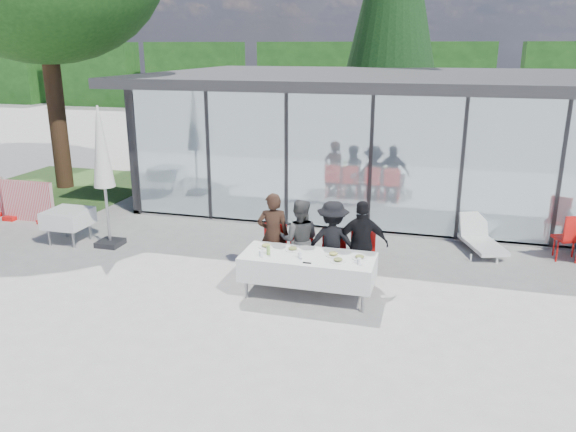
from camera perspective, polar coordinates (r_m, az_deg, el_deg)
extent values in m
plane|color=#9D9A95|center=(9.61, -1.31, -8.67)|extent=(90.00, 90.00, 0.00)
cube|color=gray|center=(16.81, 13.18, 2.34)|extent=(14.00, 8.00, 0.10)
cube|color=black|center=(20.36, 14.00, 9.22)|extent=(14.00, 0.20, 3.20)
cube|color=black|center=(18.08, -9.09, 8.59)|extent=(0.20, 8.00, 3.20)
cube|color=silver|center=(12.60, 12.79, 4.82)|extent=(13.60, 0.06, 3.10)
cube|color=#2D2D30|center=(15.93, 13.91, 13.45)|extent=(14.80, 8.80, 0.24)
cube|color=#262628|center=(14.55, -15.14, 6.24)|extent=(0.08, 0.10, 3.10)
cube|color=#262628|center=(13.68, -8.05, 6.01)|extent=(0.08, 0.10, 3.10)
cube|color=#262628|center=(13.04, -0.14, 5.64)|extent=(0.08, 0.10, 3.10)
cube|color=#262628|center=(12.67, 8.39, 5.13)|extent=(0.08, 0.10, 3.10)
cube|color=#262628|center=(12.60, 17.21, 4.48)|extent=(0.08, 0.10, 3.10)
cube|color=#262628|center=(12.82, 25.92, 3.73)|extent=(0.08, 0.10, 3.10)
cube|color=red|center=(15.54, 3.78, 3.10)|extent=(0.45, 0.45, 0.90)
cube|color=red|center=(15.81, 9.49, 3.14)|extent=(0.45, 0.45, 0.90)
cube|color=red|center=(15.28, 18.63, 2.00)|extent=(0.45, 0.45, 0.90)
cube|color=red|center=(16.21, 25.57, 2.04)|extent=(0.45, 0.45, 0.90)
cube|color=#143812|center=(48.76, -27.20, 12.81)|extent=(6.50, 2.00, 4.40)
cube|color=#143812|center=(43.84, -19.19, 13.45)|extent=(6.50, 2.00, 4.40)
cube|color=#143812|center=(39.92, -9.36, 13.88)|extent=(6.50, 2.00, 4.40)
cube|color=#143812|center=(37.33, 2.23, 13.89)|extent=(6.50, 2.00, 4.40)
cube|color=#143812|center=(36.35, 14.95, 13.27)|extent=(6.50, 2.00, 4.40)
cube|color=silver|center=(9.59, 2.04, -5.19)|extent=(2.26, 0.96, 0.42)
cylinder|color=gray|center=(9.62, -4.30, -6.37)|extent=(0.06, 0.06, 0.71)
cylinder|color=gray|center=(9.19, 7.65, -7.63)|extent=(0.06, 0.06, 0.71)
cylinder|color=gray|center=(10.23, -2.99, -4.88)|extent=(0.06, 0.06, 0.71)
cylinder|color=gray|center=(9.82, 8.22, -5.98)|extent=(0.06, 0.06, 0.71)
imported|color=#311E16|center=(10.33, -1.53, -1.97)|extent=(0.72, 0.72, 1.61)
cube|color=red|center=(10.42, -1.57, -3.88)|extent=(0.44, 0.44, 0.05)
cube|color=red|center=(10.51, -1.27, -2.24)|extent=(0.44, 0.04, 0.55)
cylinder|color=red|center=(10.40, -2.81, -5.34)|extent=(0.04, 0.04, 0.43)
cylinder|color=red|center=(10.30, -0.89, -5.54)|extent=(0.04, 0.04, 0.43)
cylinder|color=red|center=(10.71, -2.21, -4.64)|extent=(0.04, 0.04, 0.43)
cylinder|color=red|center=(10.62, -0.35, -4.83)|extent=(0.04, 0.04, 0.43)
imported|color=#444444|center=(10.22, 1.18, -2.45)|extent=(0.82, 0.82, 1.52)
cube|color=red|center=(10.29, 1.12, -4.15)|extent=(0.44, 0.44, 0.05)
cube|color=red|center=(10.39, 1.40, -2.48)|extent=(0.44, 0.04, 0.55)
cylinder|color=red|center=(10.26, -0.12, -5.63)|extent=(0.04, 0.04, 0.43)
cylinder|color=red|center=(10.18, 1.85, -5.83)|extent=(0.04, 0.04, 0.43)
cylinder|color=red|center=(10.58, 0.40, -4.91)|extent=(0.04, 0.04, 0.43)
cylinder|color=red|center=(10.50, 2.31, -5.10)|extent=(0.04, 0.04, 0.43)
imported|color=black|center=(10.09, 4.55, -2.71)|extent=(1.05, 1.05, 1.54)
cube|color=red|center=(10.17, 4.47, -4.46)|extent=(0.44, 0.44, 0.05)
cube|color=red|center=(10.27, 4.71, -2.77)|extent=(0.44, 0.04, 0.55)
cylinder|color=red|center=(10.13, 3.23, -5.97)|extent=(0.04, 0.04, 0.43)
cylinder|color=red|center=(10.07, 5.25, -6.16)|extent=(0.04, 0.04, 0.43)
cylinder|color=red|center=(10.45, 3.66, -5.23)|extent=(0.04, 0.04, 0.43)
cylinder|color=red|center=(10.39, 5.61, -5.41)|extent=(0.04, 0.04, 0.43)
imported|color=black|center=(10.01, 7.52, -2.85)|extent=(1.08, 1.08, 1.58)
cube|color=red|center=(10.09, 7.42, -4.73)|extent=(0.44, 0.44, 0.05)
cube|color=red|center=(10.19, 7.63, -3.02)|extent=(0.44, 0.04, 0.55)
cylinder|color=red|center=(10.04, 6.20, -6.25)|extent=(0.04, 0.04, 0.43)
cylinder|color=red|center=(10.00, 8.25, -6.44)|extent=(0.04, 0.04, 0.43)
cylinder|color=red|center=(10.37, 6.52, -5.49)|extent=(0.04, 0.04, 0.43)
cylinder|color=red|center=(10.33, 8.51, -5.67)|extent=(0.04, 0.04, 0.43)
cylinder|color=white|center=(9.88, -2.25, -3.16)|extent=(0.26, 0.26, 0.01)
ellipsoid|color=#D1AE53|center=(9.87, -2.25, -2.98)|extent=(0.15, 0.15, 0.05)
cylinder|color=white|center=(9.73, 0.49, -3.47)|extent=(0.26, 0.26, 0.01)
ellipsoid|color=#466726|center=(9.72, 0.49, -3.29)|extent=(0.15, 0.15, 0.05)
cylinder|color=white|center=(9.52, 4.63, -4.00)|extent=(0.26, 0.26, 0.01)
ellipsoid|color=#D1AE53|center=(9.51, 4.63, -3.81)|extent=(0.15, 0.15, 0.05)
cylinder|color=white|center=(9.44, 7.29, -4.28)|extent=(0.26, 0.26, 0.01)
ellipsoid|color=#466726|center=(9.43, 7.30, -4.09)|extent=(0.15, 0.15, 0.05)
cylinder|color=white|center=(9.27, 5.10, -4.60)|extent=(0.26, 0.26, 0.01)
ellipsoid|color=#466726|center=(9.26, 5.11, -4.40)|extent=(0.15, 0.15, 0.05)
cylinder|color=#7CAC47|center=(9.53, -2.01, -3.48)|extent=(0.06, 0.06, 0.16)
cylinder|color=silver|center=(9.38, 1.21, -4.00)|extent=(0.07, 0.07, 0.10)
cylinder|color=silver|center=(9.20, 7.23, -4.57)|extent=(0.07, 0.07, 0.10)
cylinder|color=silver|center=(9.47, -2.77, -3.81)|extent=(0.07, 0.07, 0.10)
cube|color=black|center=(9.17, 1.95, -4.78)|extent=(0.14, 0.03, 0.01)
cube|color=silver|center=(13.10, -21.45, -0.19)|extent=(0.86, 0.86, 0.36)
cylinder|color=gray|center=(13.12, -23.17, -1.29)|extent=(0.05, 0.05, 0.72)
cylinder|color=gray|center=(12.76, -21.05, -1.53)|extent=(0.05, 0.05, 0.72)
cylinder|color=gray|center=(13.56, -21.64, -0.54)|extent=(0.05, 0.05, 0.72)
cylinder|color=gray|center=(13.22, -19.55, -0.75)|extent=(0.05, 0.05, 0.72)
cube|color=red|center=(12.56, 26.47, -2.05)|extent=(0.57, 0.57, 0.05)
cube|color=red|center=(12.33, 27.11, -1.24)|extent=(0.42, 0.20, 0.55)
cylinder|color=red|center=(12.43, 25.66, -3.28)|extent=(0.04, 0.04, 0.43)
cylinder|color=red|center=(12.76, 25.40, -2.74)|extent=(0.04, 0.04, 0.43)
cylinder|color=red|center=(12.84, 26.98, -2.85)|extent=(0.04, 0.04, 0.43)
cube|color=black|center=(12.74, -17.60, -2.63)|extent=(0.50, 0.50, 0.12)
cylinder|color=gray|center=(12.39, -18.12, 3.01)|extent=(0.06, 0.06, 2.70)
cone|color=beige|center=(12.23, -18.47, 6.69)|extent=(0.44, 0.44, 1.68)
cube|color=red|center=(15.17, -24.91, 1.39)|extent=(1.40, 0.12, 1.00)
cube|color=red|center=(15.60, -26.12, -0.09)|extent=(0.30, 0.45, 0.10)
cube|color=red|center=(14.97, -23.23, -0.39)|extent=(0.30, 0.45, 0.10)
cube|color=silver|center=(12.39, 19.18, -2.74)|extent=(1.01, 1.43, 0.08)
cube|color=silver|center=(12.79, 18.32, -0.79)|extent=(0.65, 0.45, 0.54)
cylinder|color=silver|center=(11.89, 18.07, -4.02)|extent=(0.04, 0.04, 0.14)
cylinder|color=silver|center=(11.93, 20.47, -4.19)|extent=(0.04, 0.04, 0.14)
cylinder|color=silver|center=(12.93, 17.90, -2.33)|extent=(0.04, 0.04, 0.14)
cylinder|color=silver|center=(12.97, 20.10, -2.49)|extent=(0.04, 0.04, 0.14)
cylinder|color=#382316|center=(18.15, -22.42, 9.49)|extent=(0.50, 0.50, 4.40)
cylinder|color=#382316|center=(21.62, 9.98, 8.28)|extent=(0.44, 0.44, 2.00)
cube|color=#385926|center=(18.51, -21.66, 2.77)|extent=(5.00, 5.00, 0.02)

